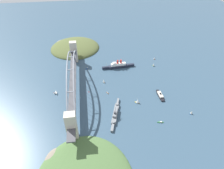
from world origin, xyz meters
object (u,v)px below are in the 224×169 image
object	(u,v)px
harbor_arch_bridge	(73,79)
naval_cruiser	(115,114)
seaplane_taxiing_near_bridge	(56,93)
small_boat_0	(161,122)
small_boat_1	(104,81)
small_boat_3	(87,68)
small_boat_4	(192,112)
small_boat_6	(108,93)
small_boat_7	(154,58)
small_boat_2	(138,101)
small_boat_5	(154,65)
ocean_liner	(118,66)
harbor_ferry_steamer	(160,95)
channel_marker_buoy	(89,92)

from	to	relation	value
harbor_arch_bridge	naval_cruiser	distance (m)	112.61
seaplane_taxiing_near_bridge	small_boat_0	distance (m)	215.34
small_boat_1	small_boat_3	size ratio (longest dim) A/B	0.95
small_boat_4	small_boat_6	world-z (taller)	small_boat_4
small_boat_4	small_boat_7	distance (m)	199.68
small_boat_2	small_boat_5	bearing A→B (deg)	150.38
small_boat_5	seaplane_taxiing_near_bridge	bearing A→B (deg)	-72.06
ocean_liner	small_boat_3	xyz separation A→B (m)	(-6.95, -75.70, -5.09)
seaplane_taxiing_near_bridge	small_boat_7	bearing A→B (deg)	113.76
ocean_liner	small_boat_1	bearing A→B (deg)	-36.86
ocean_liner	harbor_ferry_steamer	xyz separation A→B (m)	(117.05, 66.37, -3.40)
small_boat_1	small_boat_3	bearing A→B (deg)	-151.52
small_boat_4	ocean_liner	bearing A→B (deg)	-148.22
harbor_arch_bridge	small_boat_2	bearing A→B (deg)	66.05
ocean_liner	small_boat_7	bearing A→B (deg)	105.30
small_boat_3	channel_marker_buoy	world-z (taller)	channel_marker_buoy
harbor_arch_bridge	small_boat_3	bearing A→B (deg)	159.95
small_boat_4	channel_marker_buoy	bearing A→B (deg)	-115.66
small_boat_3	small_boat_6	distance (m)	106.98
harbor_ferry_steamer	small_boat_5	xyz separation A→B (m)	(-111.94, 21.06, 1.63)
seaplane_taxiing_near_bridge	small_boat_6	size ratio (longest dim) A/B	1.36
small_boat_1	ocean_liner	bearing A→B (deg)	143.14
seaplane_taxiing_near_bridge	small_boat_6	bearing A→B (deg)	82.89
naval_cruiser	small_boat_3	distance (m)	168.89
harbor_arch_bridge	small_boat_2	size ratio (longest dim) A/B	28.63
naval_cruiser	small_boat_7	size ratio (longest dim) A/B	11.07
small_boat_2	small_boat_4	size ratio (longest dim) A/B	1.41
seaplane_taxiing_near_bridge	small_boat_3	size ratio (longest dim) A/B	1.03
seaplane_taxiing_near_bridge	small_boat_5	distance (m)	243.17
seaplane_taxiing_near_bridge	harbor_arch_bridge	bearing A→B (deg)	96.41
small_boat_3	ocean_liner	bearing A→B (deg)	84.75
small_boat_6	small_boat_2	bearing A→B (deg)	55.94
seaplane_taxiing_near_bridge	small_boat_1	distance (m)	105.07
small_boat_1	small_boat_2	xyz separation A→B (m)	(74.38, 58.13, 0.87)
small_boat_1	small_boat_5	bearing A→B (deg)	111.38
harbor_arch_bridge	small_boat_4	size ratio (longest dim) A/B	40.25
seaplane_taxiing_near_bridge	small_boat_3	distance (m)	110.52
small_boat_4	seaplane_taxiing_near_bridge	bearing A→B (deg)	-110.21
small_boat_0	small_boat_2	xyz separation A→B (m)	(-54.62, -27.86, 4.03)
ocean_liner	channel_marker_buoy	world-z (taller)	ocean_liner
harbor_arch_bridge	small_boat_2	distance (m)	136.14
harbor_ferry_steamer	small_boat_4	xyz separation A→B (m)	(55.20, 40.33, 1.11)
small_boat_3	small_boat_1	bearing A→B (deg)	28.48
small_boat_1	channel_marker_buoy	world-z (taller)	small_boat_1
small_boat_4	harbor_arch_bridge	bearing A→B (deg)	-114.42
ocean_liner	small_boat_4	xyz separation A→B (m)	(172.25, 106.70, -2.29)
naval_cruiser	small_boat_4	distance (m)	139.20
channel_marker_buoy	small_boat_5	bearing A→B (deg)	115.84
small_boat_3	channel_marker_buoy	distance (m)	91.31
small_boat_2	channel_marker_buoy	xyz separation A→B (m)	(-45.69, -92.64, -3.72)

